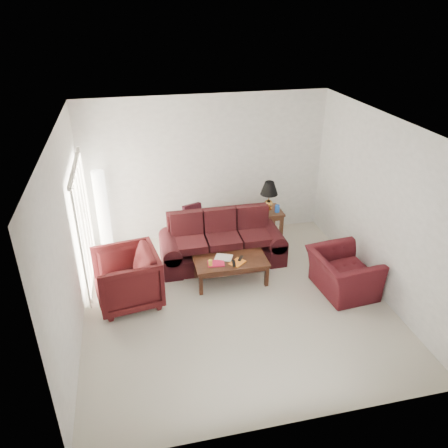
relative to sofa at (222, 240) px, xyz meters
name	(u,v)px	position (x,y,z in m)	size (l,w,h in m)	color
floor	(235,301)	(-0.06, -1.28, -0.48)	(5.00, 5.00, 0.00)	beige
blinds	(83,225)	(-2.48, 0.02, 0.60)	(0.10, 2.00, 2.16)	silver
sofa	(222,240)	(0.00, 0.00, 0.00)	(2.35, 1.01, 0.96)	black
throw_pillow	(193,213)	(-0.44, 0.80, 0.24)	(0.38, 0.11, 0.38)	black
end_table	(266,224)	(1.12, 0.72, -0.15)	(0.61, 0.61, 0.66)	#4A2419
table_lamp	(269,196)	(1.16, 0.77, 0.49)	(0.37, 0.37, 0.61)	#B17737
clock	(261,211)	(0.94, 0.56, 0.25)	(0.13, 0.05, 0.13)	#B1B1B5
blue_canister	(277,209)	(1.30, 0.59, 0.26)	(0.10, 0.10, 0.15)	blue
picture_frame	(260,205)	(1.00, 0.84, 0.26)	(0.11, 0.02, 0.14)	silver
floor_lamp	(103,212)	(-2.20, 0.92, 0.39)	(0.28, 0.28, 1.75)	white
armchair_left	(127,278)	(-1.82, -0.90, -0.01)	(1.01, 1.04, 0.95)	#3A0D0F
armchair_right	(342,273)	(1.83, -1.39, -0.12)	(1.11, 0.97, 0.72)	#3D0E13
coffee_table	(231,271)	(0.00, -0.69, -0.25)	(1.30, 0.65, 0.45)	black
magazine_red	(216,263)	(-0.28, -0.76, -0.02)	(0.29, 0.22, 0.02)	#B11133
magazine_white	(224,257)	(-0.11, -0.59, -0.02)	(0.30, 0.23, 0.02)	silver
magazine_orange	(237,263)	(0.10, -0.81, -0.02)	(0.27, 0.20, 0.02)	orange
remote_a	(234,263)	(0.02, -0.85, 0.00)	(0.06, 0.19, 0.02)	black
remote_b	(241,258)	(0.18, -0.72, 0.00)	(0.05, 0.17, 0.02)	black
yellow_glass	(210,263)	(-0.39, -0.81, 0.03)	(0.07, 0.07, 0.12)	gold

